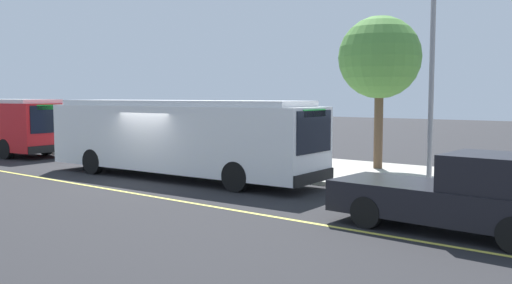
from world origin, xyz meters
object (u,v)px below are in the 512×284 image
(pickup_truck, at_px, (460,196))
(waiting_bench, at_px, (207,149))
(route_sign_post, at_px, (215,123))
(transit_bus_main, at_px, (178,136))

(pickup_truck, relative_size, waiting_bench, 3.42)
(pickup_truck, xyz_separation_m, route_sign_post, (-11.72, 4.69, 1.10))
(pickup_truck, bearing_deg, route_sign_post, 158.20)
(route_sign_post, bearing_deg, waiting_bench, 141.07)
(pickup_truck, distance_m, waiting_bench, 15.24)
(pickup_truck, bearing_deg, waiting_bench, 155.20)
(waiting_bench, bearing_deg, transit_bus_main, -58.77)
(transit_bus_main, distance_m, pickup_truck, 11.36)
(transit_bus_main, distance_m, route_sign_post, 2.77)
(transit_bus_main, xyz_separation_m, pickup_truck, (11.16, -1.99, -0.76))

